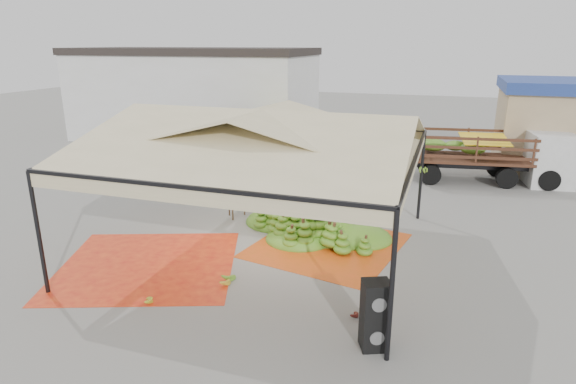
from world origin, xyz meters
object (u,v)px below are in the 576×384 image
(truck_left, at_px, (280,137))
(truck_right, at_px, (498,151))
(speaker_stack, at_px, (375,315))
(vendor, at_px, (314,178))
(banana_heap, at_px, (319,215))

(truck_left, bearing_deg, truck_right, 19.23)
(speaker_stack, height_order, truck_left, truck_left)
(truck_right, bearing_deg, vendor, -152.35)
(banana_heap, distance_m, truck_left, 8.35)
(speaker_stack, bearing_deg, banana_heap, 91.80)
(banana_heap, bearing_deg, truck_right, 54.18)
(vendor, xyz_separation_m, truck_left, (-2.87, 4.30, 0.61))
(truck_left, xyz_separation_m, truck_right, (9.52, 0.49, -0.13))
(banana_heap, xyz_separation_m, truck_left, (-3.86, 7.35, 0.92))
(truck_left, bearing_deg, vendor, -40.04)
(truck_left, relative_size, truck_right, 1.12)
(truck_right, bearing_deg, truck_left, 174.81)
(speaker_stack, bearing_deg, truck_left, 93.25)
(speaker_stack, bearing_deg, truck_right, 53.75)
(banana_heap, relative_size, speaker_stack, 3.59)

